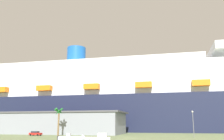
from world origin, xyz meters
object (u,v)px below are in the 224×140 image
(cruise_ship, at_px, (122,101))
(parked_car_black_coupe, at_px, (12,132))
(pickup_truck, at_px, (99,138))
(street_lamp, at_px, (193,120))
(palm_tree, at_px, (59,114))
(parked_car_yellow_taxi, at_px, (113,132))
(small_boat_on_trailer, at_px, (74,139))
(parked_car_red_hatchback, at_px, (35,133))

(cruise_ship, height_order, parked_car_black_coupe, cruise_ship)
(pickup_truck, distance_m, street_lamp, 35.93)
(palm_tree, distance_m, parked_car_yellow_taxi, 23.22)
(small_boat_on_trailer, distance_m, palm_tree, 34.08)
(street_lamp, height_order, parked_car_red_hatchback, street_lamp)
(cruise_ship, relative_size, parked_car_black_coupe, 50.17)
(small_boat_on_trailer, bearing_deg, parked_car_red_hatchback, 130.78)
(small_boat_on_trailer, distance_m, parked_car_red_hatchback, 38.61)
(pickup_truck, xyz_separation_m, parked_car_red_hatchback, (-30.86, 28.33, -0.21))
(pickup_truck, distance_m, parked_car_yellow_taxi, 42.25)
(small_boat_on_trailer, distance_m, parked_car_yellow_taxi, 42.91)
(cruise_ship, bearing_deg, parked_car_red_hatchback, -114.83)
(palm_tree, xyz_separation_m, parked_car_red_hatchback, (-8.76, 0.14, -6.76))
(street_lamp, distance_m, parked_car_black_coupe, 73.90)
(street_lamp, xyz_separation_m, parked_car_red_hatchback, (-54.84, 1.93, -4.53))
(pickup_truck, xyz_separation_m, palm_tree, (-22.10, 28.19, 6.55))
(cruise_ship, xyz_separation_m, palm_tree, (-14.88, -51.25, -8.83))
(palm_tree, xyz_separation_m, parked_car_black_coupe, (-26.27, 12.57, -6.76))
(cruise_ship, height_order, street_lamp, cruise_ship)
(parked_car_red_hatchback, xyz_separation_m, parked_car_black_coupe, (-17.51, 12.43, 0.00))
(pickup_truck, xyz_separation_m, parked_car_yellow_taxi, (-4.69, 41.99, -0.21))
(street_lamp, xyz_separation_m, parked_car_black_coupe, (-72.35, 14.36, -4.53))
(palm_tree, height_order, parked_car_yellow_taxi, palm_tree)
(pickup_truck, distance_m, parked_car_red_hatchback, 41.89)
(parked_car_yellow_taxi, bearing_deg, pickup_truck, -83.62)
(cruise_ship, xyz_separation_m, parked_car_red_hatchback, (-23.64, -51.11, -15.59))
(cruise_ship, distance_m, palm_tree, 54.10)
(street_lamp, bearing_deg, parked_car_black_coupe, 168.78)
(small_boat_on_trailer, relative_size, parked_car_yellow_taxi, 1.70)
(palm_tree, xyz_separation_m, street_lamp, (46.08, -1.79, -2.23))
(cruise_ship, bearing_deg, palm_tree, -106.19)
(parked_car_red_hatchback, bearing_deg, street_lamp, -2.02)
(small_boat_on_trailer, bearing_deg, parked_car_yellow_taxi, 88.74)
(small_boat_on_trailer, bearing_deg, parked_car_black_coupe, 135.73)
(pickup_truck, bearing_deg, parked_car_yellow_taxi, 96.38)
(pickup_truck, height_order, small_boat_on_trailer, pickup_truck)
(small_boat_on_trailer, xyz_separation_m, street_lamp, (29.62, 27.30, 4.40))
(cruise_ship, xyz_separation_m, parked_car_yellow_taxi, (2.52, -37.45, -15.59))
(palm_tree, bearing_deg, pickup_truck, -51.91)
(palm_tree, relative_size, street_lamp, 1.20)
(palm_tree, bearing_deg, small_boat_on_trailer, -60.50)
(parked_car_yellow_taxi, relative_size, parked_car_black_coupe, 1.01)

